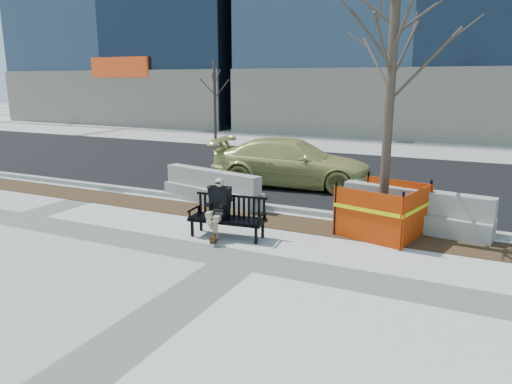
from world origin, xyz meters
TOP-DOWN VIEW (x-y plane):
  - ground at (0.00, 0.00)m, footprint 120.00×120.00m
  - mulch_strip at (0.00, 2.60)m, footprint 40.00×1.20m
  - asphalt_street at (0.00, 8.80)m, footprint 60.00×10.40m
  - curb at (0.00, 3.55)m, footprint 60.00×0.25m
  - bench at (-0.89, 1.06)m, footprint 1.75×0.79m
  - seated_man at (-1.11, 1.08)m, footprint 0.64×0.96m
  - tree_fence at (2.09, 2.74)m, footprint 2.91×2.91m
  - sedan at (-1.53, 6.50)m, footprint 5.39×2.76m
  - jersey_barrier_left at (-2.72, 3.49)m, footprint 3.29×1.35m
  - jersey_barrier_right at (2.68, 3.36)m, footprint 3.38×1.13m
  - far_tree_left at (-8.89, 14.21)m, footprint 2.15×2.15m

SIDE VIEW (x-z plane):
  - ground at x=0.00m, z-range 0.00..0.00m
  - bench at x=-0.89m, z-range -0.45..0.45m
  - seated_man at x=-1.11m, z-range -0.63..0.63m
  - tree_fence at x=2.09m, z-range -3.00..3.00m
  - sedan at x=-1.53m, z-range -0.75..0.75m
  - jersey_barrier_left at x=-2.72m, z-range -0.46..0.46m
  - jersey_barrier_right at x=2.68m, z-range -0.48..0.48m
  - far_tree_left at x=-8.89m, z-range -2.33..2.33m
  - asphalt_street at x=0.00m, z-range 0.00..0.01m
  - mulch_strip at x=0.00m, z-range -0.01..0.01m
  - curb at x=0.00m, z-range 0.00..0.12m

